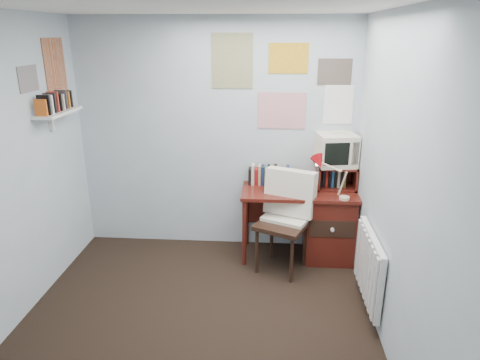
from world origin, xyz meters
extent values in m
plane|color=black|center=(0.00, 0.00, 0.00)|extent=(3.50, 3.50, 0.00)
cube|color=silver|center=(0.00, 1.75, 1.25)|extent=(3.00, 0.02, 2.50)
cube|color=silver|center=(1.50, 0.00, 1.25)|extent=(0.02, 3.50, 2.50)
cube|color=white|center=(0.00, 0.00, 2.50)|extent=(3.00, 3.50, 0.02)
cube|color=#5A1C14|center=(0.90, 1.48, 0.74)|extent=(1.20, 0.55, 0.03)
cube|color=#5A1C14|center=(1.23, 1.48, 0.36)|extent=(0.50, 0.50, 0.72)
cylinder|color=#5A1C14|center=(0.34, 1.24, 0.36)|extent=(0.04, 0.04, 0.72)
cylinder|color=#5A1C14|center=(0.34, 1.71, 0.36)|extent=(0.04, 0.04, 0.72)
cube|color=#5A1C14|center=(0.65, 1.73, 0.42)|extent=(0.64, 0.02, 0.30)
cube|color=black|center=(0.72, 1.18, 0.50)|extent=(0.67, 0.66, 1.00)
cube|color=#A90B12|center=(1.33, 1.26, 0.95)|extent=(0.28, 0.24, 0.37)
cube|color=#5A1C14|center=(1.29, 1.59, 0.89)|extent=(0.40, 0.30, 0.25)
cube|color=beige|center=(1.27, 1.61, 1.19)|extent=(0.43, 0.41, 0.36)
cube|color=#5A1C14|center=(0.66, 1.66, 0.87)|extent=(0.60, 0.14, 0.22)
cube|color=white|center=(1.46, 0.55, 0.42)|extent=(0.09, 0.80, 0.60)
cube|color=white|center=(-1.40, 1.10, 1.62)|extent=(0.20, 0.62, 0.24)
cube|color=white|center=(0.70, 1.74, 1.85)|extent=(1.20, 0.01, 0.90)
cube|color=white|center=(-1.49, 1.10, 2.00)|extent=(0.01, 0.70, 0.60)
camera|label=1|loc=(0.58, -2.75, 2.32)|focal=32.00mm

